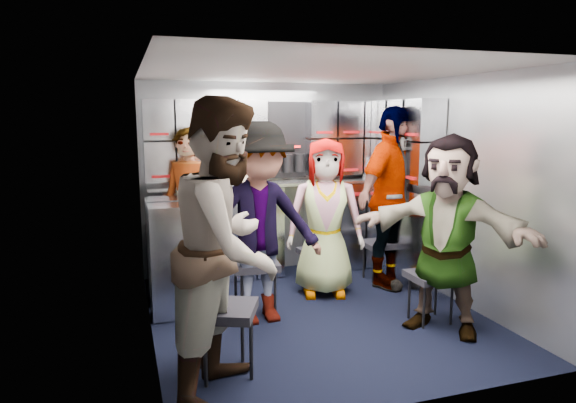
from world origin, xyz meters
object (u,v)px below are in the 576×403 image
object	(u,v)px
jump_seat_mid_left	(255,267)
jump_seat_mid_right	(380,246)
attendant_standing	(190,212)
jump_seat_near_right	(431,279)
attendant_arc_d	(390,198)
attendant_arc_b	(260,224)
attendant_arc_e	(446,234)
jump_seat_near_left	(224,314)
jump_seat_center	(318,253)
attendant_arc_a	(228,248)
attendant_arc_c	(325,218)

from	to	relation	value
jump_seat_mid_left	jump_seat_mid_right	world-z (taller)	jump_seat_mid_left
jump_seat_mid_right	attendant_standing	world-z (taller)	attendant_standing
jump_seat_near_right	attendant_arc_d	xyz separation A→B (m)	(0.13, 0.97, 0.54)
jump_seat_mid_right	jump_seat_near_right	world-z (taller)	jump_seat_near_right
jump_seat_near_right	attendant_arc_b	xyz separation A→B (m)	(-1.37, 0.47, 0.47)
attendant_arc_b	jump_seat_mid_right	bearing A→B (deg)	20.17
attendant_arc_e	jump_seat_near_left	bearing A→B (deg)	-123.78
jump_seat_mid_left	jump_seat_center	distance (m)	0.91
attendant_arc_a	attendant_arc_e	size ratio (longest dim) A/B	1.16
jump_seat_mid_left	jump_seat_center	xyz separation A→B (m)	(0.78, 0.47, -0.06)
jump_seat_center	attendant_arc_a	xyz separation A→B (m)	(-1.25, -1.65, 0.57)
jump_seat_near_right	attendant_arc_a	size ratio (longest dim) A/B	0.23
attendant_arc_c	attendant_arc_b	bearing A→B (deg)	-132.39
jump_seat_center	jump_seat_mid_right	xyz separation A→B (m)	(0.72, 0.03, 0.01)
jump_seat_mid_left	attendant_arc_d	world-z (taller)	attendant_arc_d
jump_seat_near_left	jump_seat_mid_right	size ratio (longest dim) A/B	1.26
jump_seat_mid_right	jump_seat_center	bearing A→B (deg)	-177.43
attendant_standing	jump_seat_mid_left	bearing A→B (deg)	-22.19
jump_seat_near_right	attendant_arc_b	bearing A→B (deg)	161.14
jump_seat_near_right	attendant_arc_c	world-z (taller)	attendant_arc_c
attendant_standing	attendant_arc_d	size ratio (longest dim) A/B	0.89
jump_seat_mid_right	jump_seat_mid_left	bearing A→B (deg)	-161.63
attendant_standing	attendant_arc_e	xyz separation A→B (m)	(1.83, -1.56, -0.01)
attendant_arc_a	jump_seat_near_right	bearing A→B (deg)	-42.12
attendant_arc_d	attendant_arc_c	bearing A→B (deg)	150.41
jump_seat_center	jump_seat_near_right	world-z (taller)	jump_seat_near_right
jump_seat_center	attendant_standing	bearing A→B (deg)	167.93
jump_seat_mid_right	jump_seat_near_right	bearing A→B (deg)	-96.54
attendant_arc_a	attendant_arc_c	size ratio (longest dim) A/B	1.21
jump_seat_mid_right	attendant_standing	xyz separation A→B (m)	(-1.96, 0.23, 0.44)
jump_seat_mid_right	attendant_arc_b	xyz separation A→B (m)	(-1.50, -0.68, 0.48)
attendant_arc_e	attendant_arc_c	bearing A→B (deg)	168.71
jump_seat_near_left	jump_seat_near_right	distance (m)	1.87
attendant_arc_e	attendant_arc_b	bearing A→B (deg)	-154.56
attendant_arc_b	attendant_arc_d	bearing A→B (deg)	14.22
jump_seat_center	attendant_standing	size ratio (longest dim) A/B	0.25
attendant_arc_c	attendant_arc_a	bearing A→B (deg)	-113.59
jump_seat_center	attendant_standing	distance (m)	1.34
attendant_arc_a	attendant_arc_c	xyz separation A→B (m)	(1.25, 1.47, -0.16)
jump_seat_center	attendant_arc_b	bearing A→B (deg)	-140.32
jump_seat_near_left	jump_seat_mid_left	world-z (taller)	jump_seat_near_left
jump_seat_mid_left	attendant_standing	xyz separation A→B (m)	(-0.46, 0.73, 0.40)
jump_seat_mid_left	attendant_arc_a	bearing A→B (deg)	-111.59
jump_seat_near_left	jump_seat_near_right	bearing A→B (deg)	10.96
jump_seat_near_right	attendant_arc_c	distance (m)	1.17
attendant_arc_b	attendant_arc_c	xyz separation A→B (m)	(0.78, 0.47, -0.08)
jump_seat_near_left	jump_seat_mid_left	distance (m)	1.11
attendant_arc_b	attendant_standing	bearing A→B (deg)	112.56
attendant_standing	jump_seat_near_left	bearing A→B (deg)	-54.63
attendant_arc_b	jump_seat_mid_left	bearing A→B (deg)	85.85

